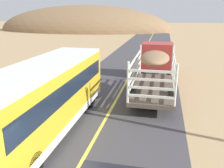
# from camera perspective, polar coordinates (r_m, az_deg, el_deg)

# --- Properties ---
(livestock_truck) EXTENTS (2.53, 9.70, 3.02)m
(livestock_truck) POSITION_cam_1_polar(r_m,az_deg,el_deg) (18.32, 10.50, 5.26)
(livestock_truck) COLOR #B2332D
(livestock_truck) RESTS_ON road_surface
(bus) EXTENTS (2.54, 10.00, 3.21)m
(bus) POSITION_cam_1_polar(r_m,az_deg,el_deg) (11.24, -15.66, -2.79)
(bus) COLOR gold
(bus) RESTS_ON road_surface
(distant_hill) EXTENTS (51.41, 27.90, 14.33)m
(distant_hill) POSITION_cam_1_polar(r_m,az_deg,el_deg) (73.73, -6.79, 12.67)
(distant_hill) COLOR olive
(distant_hill) RESTS_ON ground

